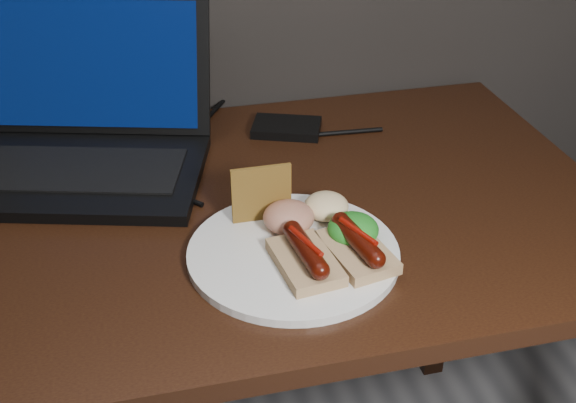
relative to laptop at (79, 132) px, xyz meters
The scene contains 11 objects.
desk 0.26m from the laptop, 64.04° to the right, with size 1.40×0.70×0.75m.
laptop is the anchor object (origin of this frame).
hard_drive 0.36m from the laptop, ahead, with size 0.12×0.08×0.02m, color black.
desk_cables 0.10m from the laptop, 27.38° to the right, with size 0.92×0.41×0.01m.
plate 0.44m from the laptop, 51.16° to the right, with size 0.29×0.29×0.01m, color white.
bread_sausage_center 0.48m from the laptop, 53.70° to the right, with size 0.08×0.12×0.04m.
bread_sausage_right 0.52m from the laptop, 46.96° to the right, with size 0.09×0.13×0.04m.
crispbread 0.36m from the laptop, 45.99° to the right, with size 0.09×0.01×0.09m, color olive.
salad_greens 0.50m from the laptop, 43.57° to the right, with size 0.07×0.07×0.04m, color #186213.
salsa_mound 0.41m from the laptop, 46.16° to the right, with size 0.07×0.07×0.04m, color maroon.
coleslaw_mound 0.44m from the laptop, 38.86° to the right, with size 0.06×0.06×0.04m, color silver.
Camera 1 is at (-0.01, 0.47, 1.33)m, focal length 45.00 mm.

